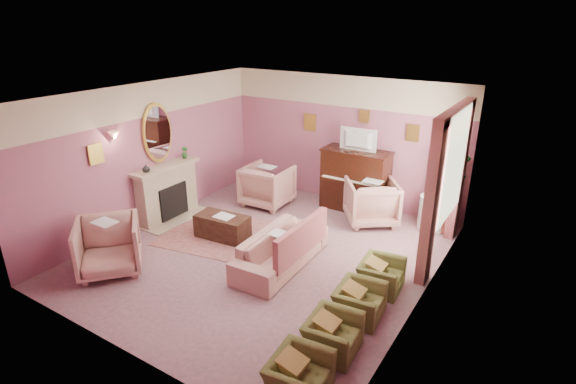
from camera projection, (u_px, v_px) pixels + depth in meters
The scene contains 48 objects.
floor at pixel (265, 253), 8.01m from camera, with size 5.50×6.00×0.01m, color #89616A.
ceiling at pixel (262, 95), 6.99m from camera, with size 5.50×6.00×0.01m, color white.
wall_back at pixel (342, 140), 9.86m from camera, with size 5.50×0.02×2.80m, color #804F6B.
wall_front at pixel (113, 255), 5.14m from camera, with size 5.50×0.02×2.80m, color #804F6B.
wall_left at pixel (150, 155), 8.86m from camera, with size 0.02×6.00×2.80m, color #804F6B.
wall_right at pixel (428, 216), 6.14m from camera, with size 0.02×6.00×2.80m, color #804F6B.
picture_rail_band at pixel (344, 91), 9.46m from camera, with size 5.50×0.01×0.65m, color beige.
stripe_panel at pixel (448, 206), 7.29m from camera, with size 0.01×3.00×2.15m, color #A5B093.
fireplace_surround at pixel (167, 193), 9.25m from camera, with size 0.30×1.40×1.10m, color tan.
fireplace_inset at pixel (172, 201), 9.26m from camera, with size 0.18×0.72×0.68m, color black.
fire_ember at pixel (174, 209), 9.30m from camera, with size 0.06×0.54×0.10m, color #EF4A19.
mantel_shelf at pixel (166, 167), 9.03m from camera, with size 0.40×1.55×0.07m, color tan.
hearth at pixel (177, 219), 9.35m from camera, with size 0.55×1.50×0.02m, color tan.
mirror_frame at pixel (157, 133), 8.85m from camera, with size 0.04×0.72×1.20m, color gold.
mirror_glass at pixel (158, 133), 8.84m from camera, with size 0.01×0.60×1.06m, color white.
sconce_shade at pixel (114, 136), 7.92m from camera, with size 0.20×0.20×0.16m, color tan.
piano at pixel (355, 181), 9.64m from camera, with size 1.40×0.60×1.30m, color black.
piano_keyshelf at pixel (348, 183), 9.34m from camera, with size 1.30×0.12×0.06m, color black.
piano_keys at pixel (348, 181), 9.32m from camera, with size 1.20×0.08×0.02m, color white.
piano_top at pixel (357, 151), 9.40m from camera, with size 1.45×0.65×0.04m, color black.
television at pixel (357, 138), 9.25m from camera, with size 0.80×0.12×0.48m, color black.
print_back_left at pixel (310, 122), 10.11m from camera, with size 0.30×0.03×0.38m, color gold.
print_back_right at pixel (413, 133), 8.93m from camera, with size 0.26×0.03×0.34m, color gold.
print_back_mid at pixel (364, 116), 9.37m from camera, with size 0.22×0.03×0.26m, color gold.
print_left_wall at pixel (96, 154), 7.78m from camera, with size 0.03×0.28×0.36m, color gold.
window_blind at pixel (455, 165), 7.27m from camera, with size 0.03×1.40×1.80m, color silver.
curtain_left at pixel (431, 206), 6.74m from camera, with size 0.16×0.34×2.60m, color #A14E53.
curtain_right at pixel (459, 172), 8.18m from camera, with size 0.16×0.34×2.60m, color #A14E53.
pelmet at pixel (457, 112), 7.00m from camera, with size 0.16×2.20×0.16m, color #A14E53.
mantel_plant at pixel (185, 152), 9.40m from camera, with size 0.16×0.16×0.28m, color #205920.
mantel_vase at pixel (146, 168), 8.59m from camera, with size 0.16×0.16×0.16m, color beige.
area_rug at pixel (231, 236), 8.64m from camera, with size 2.50×1.80×0.01m, color #995955.
coffee_table at pixel (223, 227), 8.51m from camera, with size 1.00×0.50×0.45m, color black.
table_paper at pixel (224, 216), 8.40m from camera, with size 0.35×0.28×0.01m, color white.
sofa at pixel (281, 243), 7.50m from camera, with size 0.67×2.02×0.82m, color tan.
sofa_throw at pixel (302, 239), 7.23m from camera, with size 0.10×1.53×0.56m, color #A14E53.
floral_armchair_left at pixel (267, 183), 9.92m from camera, with size 0.96×0.96×1.00m, color tan.
floral_armchair_right at pixel (371, 200), 9.05m from camera, with size 0.96×0.96×1.00m, color tan.
floral_armchair_front at pixel (108, 244), 7.29m from camera, with size 0.96×0.96×1.00m, color tan.
olive_chair_a at pixel (299, 370), 4.95m from camera, with size 0.50×0.71×0.62m, color brown.
olive_chair_b at pixel (333, 330), 5.59m from camera, with size 0.50×0.71×0.62m, color brown.
olive_chair_c at pixel (360, 297), 6.24m from camera, with size 0.50×0.71×0.62m, color brown.
olive_chair_d at pixel (381, 271), 6.89m from camera, with size 0.50×0.71×0.62m, color brown.
side_table at pixel (432, 213), 8.80m from camera, with size 0.52×0.52×0.70m, color silver.
side_plant_big at pixel (435, 188), 8.61m from camera, with size 0.30×0.30×0.34m, color #205920.
side_plant_small at pixel (440, 192), 8.49m from camera, with size 0.16×0.16×0.28m, color #205920.
palm_pot at pixel (440, 222), 8.82m from camera, with size 0.34×0.34×0.34m, color #964637.
palm_plant at pixel (446, 180), 8.49m from camera, with size 0.76×0.76×1.44m, color #205920.
Camera 1 is at (4.10, -5.76, 3.95)m, focal length 28.00 mm.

